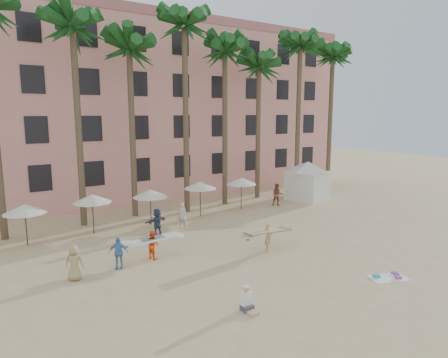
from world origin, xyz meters
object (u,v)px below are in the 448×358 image
pink_hotel (167,111)px  carrier_yellow (268,235)px  cabana (308,177)px  carrier_white (153,243)px

pink_hotel → carrier_yellow: pink_hotel is taller
cabana → carrier_white: cabana is taller
carrier_yellow → cabana: bearing=35.9°
cabana → carrier_white: (-17.79, -5.96, -1.22)m
cabana → carrier_yellow: cabana is taller
pink_hotel → carrier_white: pink_hotel is taller
pink_hotel → carrier_white: bearing=-118.3°
pink_hotel → cabana: size_ratio=6.44×
pink_hotel → cabana: pink_hotel is taller
carrier_yellow → carrier_white: (-5.96, 2.61, -0.13)m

